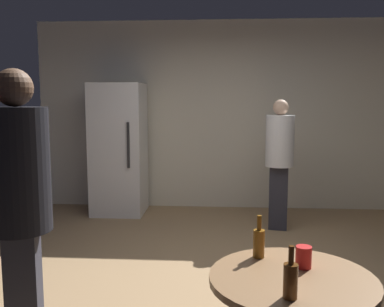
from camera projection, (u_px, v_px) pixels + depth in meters
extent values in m
cube|color=#9E7C56|center=(218.00, 287.00, 3.69)|extent=(5.20, 5.20, 0.10)
cube|color=silver|center=(220.00, 116.00, 6.12)|extent=(5.32, 0.06, 2.70)
cube|color=white|center=(119.00, 149.00, 5.85)|extent=(0.70, 0.65, 1.80)
cube|color=#262628|center=(128.00, 145.00, 5.48)|extent=(0.03, 0.03, 0.60)
cylinder|color=olive|center=(292.00, 280.00, 2.02)|extent=(0.80, 0.80, 0.03)
cylinder|color=#8C5919|center=(259.00, 244.00, 2.25)|extent=(0.06, 0.06, 0.15)
cylinder|color=#8C5919|center=(259.00, 223.00, 2.24)|extent=(0.02, 0.02, 0.08)
cylinder|color=#593314|center=(290.00, 281.00, 1.79)|extent=(0.06, 0.06, 0.15)
cylinder|color=#593314|center=(291.00, 255.00, 1.77)|extent=(0.02, 0.02, 0.08)
cylinder|color=red|center=(304.00, 257.00, 2.12)|extent=(0.08, 0.08, 0.11)
cube|color=#2D2D38|center=(278.00, 198.00, 5.15)|extent=(0.24, 0.20, 0.78)
cylinder|color=white|center=(280.00, 141.00, 5.07)|extent=(0.39, 0.39, 0.62)
sphere|color=#D8AD8C|center=(281.00, 107.00, 5.02)|extent=(0.18, 0.18, 0.18)
cube|color=#2D2D38|center=(25.00, 304.00, 2.38)|extent=(0.22, 0.26, 0.86)
cylinder|color=black|center=(18.00, 170.00, 2.29)|extent=(0.42, 0.42, 0.68)
sphere|color=brown|center=(14.00, 88.00, 2.23)|extent=(0.20, 0.20, 0.20)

